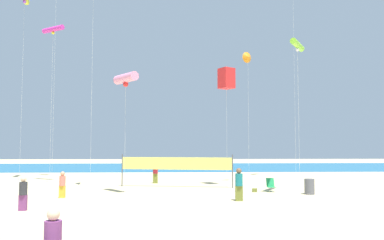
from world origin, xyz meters
name	(u,v)px	position (x,y,z in m)	size (l,w,h in m)	color
ground_plane	(172,205)	(0.00, 0.00, 0.00)	(120.00, 120.00, 0.00)	#D1BC89
ocean_band	(176,167)	(0.00, 32.82, 0.00)	(120.00, 20.00, 0.01)	#1E6B99
beachgoer_charcoal_shirt	(23,192)	(-7.07, -1.31, 0.87)	(0.37, 0.37, 1.62)	#7A3872
beachgoer_coral_shirt	(62,184)	(-6.53, 2.99, 0.82)	(0.35, 0.35, 1.54)	gold
beachgoer_maroon_shirt	(155,172)	(-1.56, 11.09, 0.91)	(0.39, 0.39, 1.71)	olive
beachgoer_teal_shirt	(239,183)	(3.68, 1.41, 0.97)	(0.42, 0.42, 1.82)	olive
folding_beach_chair	(271,185)	(6.43, 5.40, 0.47)	(0.52, 0.65, 0.89)	#1E8C4C
trash_barrel	(309,187)	(8.55, 4.01, 0.49)	(0.62, 0.62, 0.97)	#595960
volleyball_net	(176,165)	(0.15, 8.31, 1.64)	(8.20, 1.43, 2.40)	#4C4C51
beach_handbag	(255,190)	(5.32, 5.24, 0.12)	(0.31, 0.15, 0.24)	olive
kite_pink_tube	(126,78)	(-3.06, 4.25, 7.32)	(1.81, 2.06, 7.64)	silver
kite_magenta_tube	(53,30)	(-10.11, 11.48, 12.62)	(2.14, 1.57, 12.87)	silver
kite_orange_delta	(248,58)	(5.96, 10.61, 10.21)	(0.92, 0.70, 10.69)	silver
kite_lime_tube	(297,45)	(7.84, 3.68, 9.41)	(1.49, 2.14, 9.63)	silver
kite_red_box	(226,78)	(3.94, 8.65, 8.13)	(1.34, 1.34, 8.91)	silver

